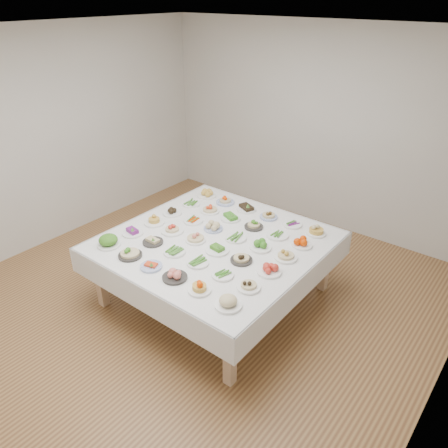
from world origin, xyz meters
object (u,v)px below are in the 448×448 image
Objects in this scene: display_table at (215,245)px; dish_35 at (316,230)px; dish_18 at (172,211)px; dish_0 at (108,240)px.

dish_35 is (0.79, 0.78, 0.12)m from display_table.
dish_35 reaches higher than dish_18.
dish_18 is at bearing 169.09° from display_table.
dish_35 is at bearing 21.72° from dish_18.
dish_0 is 1.14× the size of dish_35.
display_table is at bearing -135.19° from dish_35.
dish_18 is (-0.79, 0.15, 0.10)m from display_table.
dish_35 reaches higher than display_table.
dish_18 reaches higher than display_table.
display_table is at bearing -10.91° from dish_18.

